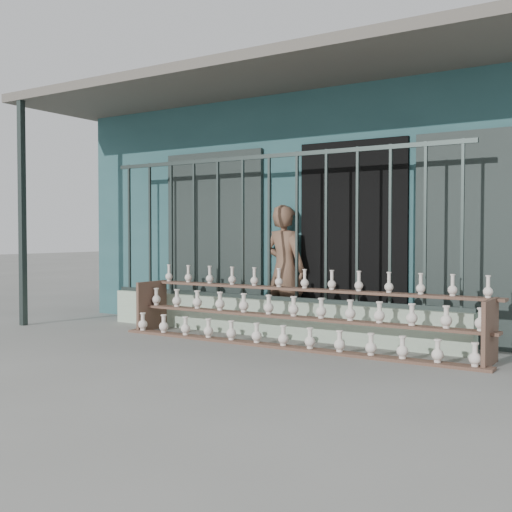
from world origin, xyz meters
The scene contains 6 objects.
ground centered at (0.00, 0.00, 0.00)m, with size 60.00×60.00×0.00m, color slate.
workshop_building centered at (0.00, 4.23, 1.62)m, with size 7.40×6.60×3.21m.
parapet_wall centered at (0.00, 1.30, 0.23)m, with size 5.00×0.20×0.45m, color #ABC4A8.
security_fence centered at (0.00, 1.30, 1.35)m, with size 5.00×0.04×1.80m.
shelf_rack centered at (0.58, 0.88, 0.36)m, with size 4.50×0.68×0.85m.
elderly_woman centered at (0.01, 1.66, 0.82)m, with size 0.60×0.39×1.63m, color brown.
Camera 1 is at (4.14, -5.44, 1.27)m, focal length 45.00 mm.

